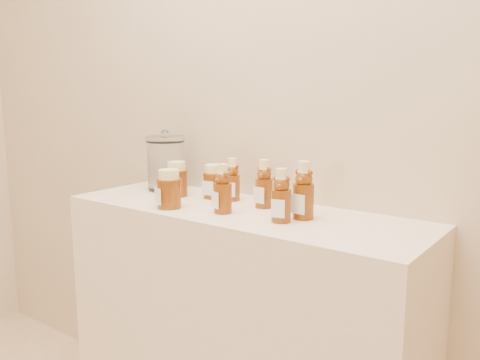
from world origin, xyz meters
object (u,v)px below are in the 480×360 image
Objects in this scene: glass_canister at (166,161)px; bear_bottle_back_left at (232,177)px; display_table at (240,341)px; bear_bottle_front_left at (223,185)px; honey_jar_left at (177,179)px.

bear_bottle_back_left is at bearing 0.29° from glass_canister.
display_table is 7.04× the size of bear_bottle_front_left.
bear_bottle_back_left is at bearing 138.34° from bear_bottle_front_left.
display_table is 0.55m from bear_bottle_back_left.
bear_bottle_front_left is at bearing -81.90° from bear_bottle_back_left.
glass_canister reaches higher than bear_bottle_back_left.
bear_bottle_front_left is at bearing -98.75° from display_table.
glass_canister reaches higher than honey_jar_left.
bear_bottle_front_left is 0.43m from glass_canister.
display_table is 0.59m from honey_jar_left.
glass_canister is at bearing 147.98° from honey_jar_left.
honey_jar_left is at bearing -27.86° from glass_canister.
glass_canister is (-0.40, 0.16, 0.03)m from bear_bottle_front_left.
honey_jar_left is (-0.29, 0.10, -0.02)m from bear_bottle_front_left.
bear_bottle_back_left is 0.74× the size of glass_canister.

